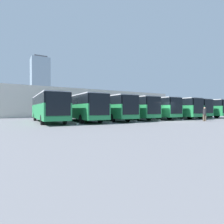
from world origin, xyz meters
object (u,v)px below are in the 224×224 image
(bus_0, at_px, (195,108))
(bus_7, at_px, (48,107))
(bus_6, at_px, (80,107))
(pedestrian, at_px, (205,114))
(bus_2, at_px, (167,108))
(bus_4, at_px, (127,108))
(bus_3, at_px, (147,108))
(bus_1, at_px, (178,108))
(bus_5, at_px, (106,107))

(bus_0, relative_size, bus_7, 1.00)
(bus_6, distance_m, pedestrian, 16.15)
(bus_2, height_order, bus_4, same)
(bus_6, xyz_separation_m, pedestrian, (-13.86, 8.24, -0.84))
(bus_3, bearing_deg, bus_7, 0.82)
(bus_0, height_order, bus_2, same)
(bus_1, bearing_deg, bus_4, 1.31)
(pedestrian, bearing_deg, bus_2, -69.00)
(bus_7, relative_size, pedestrian, 6.60)
(bus_7, bearing_deg, pedestrian, 155.82)
(bus_0, bearing_deg, bus_5, 0.47)
(bus_0, distance_m, bus_1, 3.98)
(bus_6, bearing_deg, bus_5, -177.30)
(bus_3, distance_m, bus_7, 15.63)
(bus_6, xyz_separation_m, bus_7, (3.91, -0.51, 0.00))
(bus_4, distance_m, bus_5, 3.92)
(bus_5, relative_size, bus_6, 1.00)
(bus_0, distance_m, bus_3, 11.74)
(bus_3, bearing_deg, bus_5, 3.04)
(bus_4, bearing_deg, bus_3, 178.82)
(pedestrian, bearing_deg, bus_4, -21.15)
(bus_4, height_order, bus_7, same)
(bus_6, relative_size, bus_7, 1.00)
(bus_0, bearing_deg, bus_6, 0.84)
(bus_0, xyz_separation_m, bus_7, (27.35, -1.00, 0.00))
(bus_1, height_order, bus_7, same)
(bus_1, bearing_deg, bus_7, 1.40)
(bus_1, bearing_deg, pedestrian, 58.31)
(bus_5, relative_size, bus_7, 1.00)
(bus_0, relative_size, bus_2, 1.00)
(bus_3, xyz_separation_m, bus_7, (15.63, -0.33, 0.00))
(bus_2, bearing_deg, bus_4, -4.62)
(bus_5, bearing_deg, bus_7, -1.39)
(bus_4, xyz_separation_m, bus_6, (7.81, 0.40, 0.00))
(bus_0, relative_size, bus_6, 1.00)
(bus_3, bearing_deg, bus_0, 178.76)
(bus_3, bearing_deg, bus_6, 2.92)
(bus_2, height_order, pedestrian, bus_2)
(bus_5, distance_m, bus_6, 3.91)
(bus_3, xyz_separation_m, pedestrian, (-2.14, 8.42, -0.84))
(bus_4, bearing_deg, pedestrian, 127.04)
(bus_2, distance_m, bus_3, 3.97)
(bus_4, distance_m, bus_6, 7.82)
(bus_2, relative_size, bus_7, 1.00)
(bus_3, height_order, bus_7, same)
(bus_5, xyz_separation_m, bus_7, (7.81, -0.47, 0.00))
(bus_2, bearing_deg, bus_6, 0.17)
(bus_2, xyz_separation_m, bus_3, (3.91, -0.69, 0.00))
(bus_0, bearing_deg, bus_1, -8.73)
(bus_5, bearing_deg, bus_6, 2.70)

